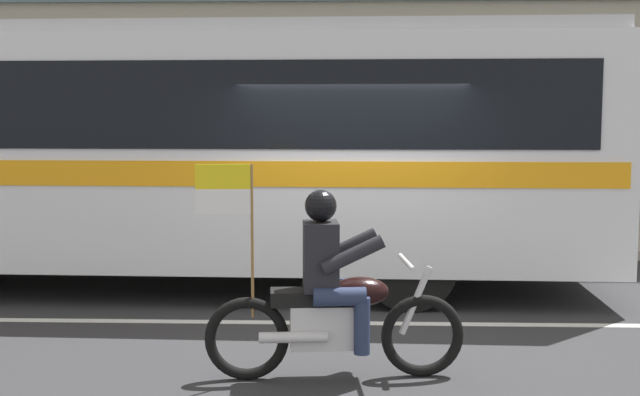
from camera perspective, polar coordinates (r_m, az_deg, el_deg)
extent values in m
plane|color=#2B2B2D|center=(9.05, 2.25, -7.94)|extent=(60.00, 60.00, 0.00)
cube|color=#A39E93|center=(14.04, 2.19, -2.68)|extent=(28.00, 3.80, 0.15)
cube|color=silver|center=(8.47, 2.27, -8.88)|extent=(26.60, 0.14, 0.01)
cube|color=silver|center=(10.26, -10.92, 3.36)|extent=(10.93, 2.84, 2.70)
cube|color=black|center=(10.25, -10.98, 6.43)|extent=(10.06, 2.86, 0.96)
cube|color=orange|center=(10.27, -10.90, 2.24)|extent=(10.71, 2.87, 0.28)
cube|color=#BABCC3|center=(10.30, -11.07, 11.22)|extent=(10.71, 2.71, 0.16)
cylinder|color=black|center=(8.99, 6.43, -4.68)|extent=(1.04, 0.30, 1.04)
torus|color=black|center=(6.78, 7.30, -9.70)|extent=(0.70, 0.16, 0.69)
torus|color=black|center=(6.67, -5.23, -9.94)|extent=(0.70, 0.16, 0.69)
cube|color=silver|center=(6.65, 0.66, -9.06)|extent=(0.66, 0.34, 0.36)
ellipsoid|color=black|center=(6.61, 2.84, -6.67)|extent=(0.50, 0.32, 0.24)
cube|color=black|center=(6.58, -1.09, -7.06)|extent=(0.58, 0.31, 0.12)
cylinder|color=silver|center=(6.69, 6.83, -7.24)|extent=(0.28, 0.08, 0.58)
cylinder|color=silver|center=(6.61, 6.18, -4.56)|extent=(0.10, 0.64, 0.04)
cylinder|color=silver|center=(6.50, -1.92, -9.88)|extent=(0.56, 0.14, 0.09)
cube|color=black|center=(6.52, 0.05, -4.14)|extent=(0.31, 0.39, 0.56)
sphere|color=black|center=(6.47, 0.05, -0.56)|extent=(0.26, 0.26, 0.26)
cylinder|color=#232D4C|center=(6.77, 1.15, -6.36)|extent=(0.43, 0.19, 0.15)
cylinder|color=#232D4C|center=(6.84, 2.66, -8.30)|extent=(0.13, 0.13, 0.46)
cylinder|color=#232D4C|center=(6.42, 1.41, -7.04)|extent=(0.43, 0.19, 0.15)
cylinder|color=#232D4C|center=(6.49, 3.00, -9.08)|extent=(0.13, 0.13, 0.46)
cylinder|color=black|center=(6.73, 1.99, -3.48)|extent=(0.53, 0.16, 0.32)
cylinder|color=black|center=(6.34, 2.33, -4.07)|extent=(0.53, 0.16, 0.32)
cylinder|color=olive|center=(6.49, -4.85, -3.09)|extent=(0.02, 0.02, 1.25)
cube|color=yellow|center=(6.44, -6.94, 1.52)|extent=(0.44, 0.06, 0.20)
cube|color=white|center=(6.46, -6.92, -0.25)|extent=(0.44, 0.06, 0.20)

